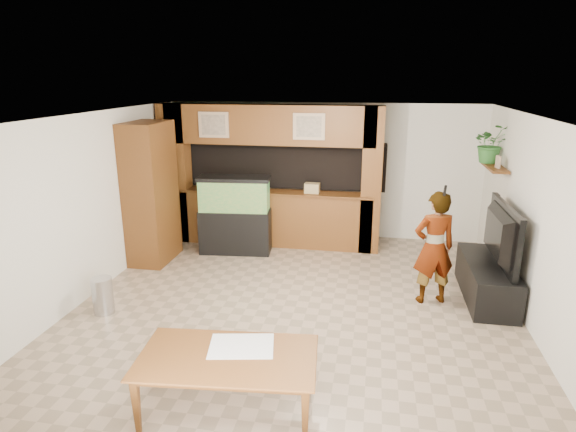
% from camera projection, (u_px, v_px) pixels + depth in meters
% --- Properties ---
extents(floor, '(6.50, 6.50, 0.00)m').
position_uv_depth(floor, '(296.00, 307.00, 6.69)').
color(floor, '#9F866F').
rests_on(floor, ground).
extents(ceiling, '(6.50, 6.50, 0.00)m').
position_uv_depth(ceiling, '(297.00, 117.00, 5.95)').
color(ceiling, white).
rests_on(ceiling, wall_back).
extents(wall_back, '(6.00, 0.00, 6.00)m').
position_uv_depth(wall_back, '(323.00, 171.00, 9.39)').
color(wall_back, silver).
rests_on(wall_back, floor).
extents(wall_left, '(0.00, 6.50, 6.50)m').
position_uv_depth(wall_left, '(88.00, 207.00, 6.83)').
color(wall_left, silver).
rests_on(wall_left, floor).
extents(wall_right, '(0.00, 6.50, 6.50)m').
position_uv_depth(wall_right, '(541.00, 230.00, 5.81)').
color(wall_right, silver).
rests_on(wall_right, floor).
extents(partition, '(4.20, 0.99, 2.60)m').
position_uv_depth(partition, '(269.00, 174.00, 8.97)').
color(partition, brown).
rests_on(partition, floor).
extents(wall_clock, '(0.05, 0.25, 0.25)m').
position_uv_depth(wall_clock, '(122.00, 154.00, 7.60)').
color(wall_clock, black).
rests_on(wall_clock, wall_left).
extents(wall_shelf, '(0.25, 0.90, 0.04)m').
position_uv_depth(wall_shelf, '(495.00, 167.00, 7.56)').
color(wall_shelf, brown).
rests_on(wall_shelf, wall_right).
extents(pantry_cabinet, '(0.59, 0.97, 2.37)m').
position_uv_depth(pantry_cabinet, '(151.00, 193.00, 8.09)').
color(pantry_cabinet, brown).
rests_on(pantry_cabinet, floor).
extents(trash_can, '(0.27, 0.27, 0.50)m').
position_uv_depth(trash_can, '(103.00, 296.00, 6.46)').
color(trash_can, '#B2B2B7').
rests_on(trash_can, floor).
extents(aquarium, '(1.26, 0.47, 1.39)m').
position_uv_depth(aquarium, '(235.00, 216.00, 8.58)').
color(aquarium, black).
rests_on(aquarium, floor).
extents(tv_stand, '(0.60, 1.63, 0.54)m').
position_uv_depth(tv_stand, '(487.00, 280.00, 6.89)').
color(tv_stand, black).
rests_on(tv_stand, floor).
extents(television, '(0.21, 1.48, 0.85)m').
position_uv_depth(television, '(492.00, 234.00, 6.70)').
color(television, black).
rests_on(television, tv_stand).
extents(photo_frame, '(0.05, 0.15, 0.19)m').
position_uv_depth(photo_frame, '(498.00, 162.00, 7.38)').
color(photo_frame, tan).
rests_on(photo_frame, wall_shelf).
extents(potted_plant, '(0.65, 0.59, 0.63)m').
position_uv_depth(potted_plant, '(491.00, 143.00, 7.76)').
color(potted_plant, '#2D6C2B').
rests_on(potted_plant, wall_shelf).
extents(person, '(0.68, 0.54, 1.61)m').
position_uv_depth(person, '(434.00, 248.00, 6.63)').
color(person, tan).
rests_on(person, floor).
extents(microphone, '(0.04, 0.10, 0.16)m').
position_uv_depth(microphone, '(445.00, 191.00, 6.23)').
color(microphone, black).
rests_on(microphone, person).
extents(dining_table, '(1.74, 1.08, 0.59)m').
position_uv_depth(dining_table, '(228.00, 385.00, 4.53)').
color(dining_table, brown).
rests_on(dining_table, floor).
extents(newspaper_a, '(0.69, 0.55, 0.01)m').
position_uv_depth(newspaper_a, '(242.00, 346.00, 4.64)').
color(newspaper_a, silver).
rests_on(newspaper_a, dining_table).
extents(counter_box, '(0.28, 0.19, 0.18)m').
position_uv_depth(counter_box, '(312.00, 188.00, 8.70)').
color(counter_box, tan).
rests_on(counter_box, partition).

